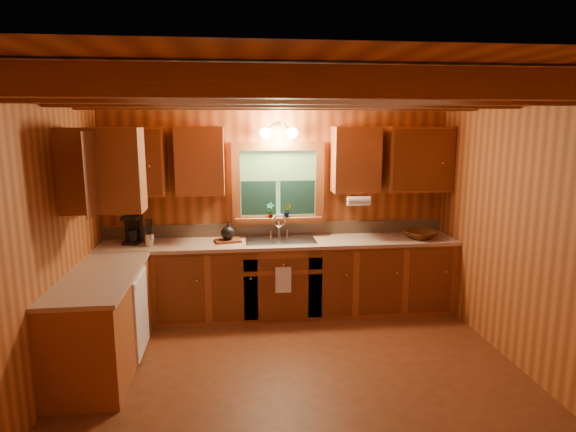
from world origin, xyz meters
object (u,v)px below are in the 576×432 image
Objects in this scene: coffee_maker at (133,229)px; wicker_basket at (420,235)px; cutting_board at (228,241)px; sink at (280,244)px.

coffee_maker is 0.86× the size of wicker_basket.
cutting_board is 2.31m from wicker_basket.
wicker_basket is at bearing -13.59° from cutting_board.
cutting_board is (-0.62, 0.01, 0.06)m from sink.
coffee_maker is 3.40m from wicker_basket.
sink is 2.72× the size of cutting_board.
wicker_basket is (2.30, -0.10, 0.03)m from cutting_board.
cutting_board is 0.79× the size of wicker_basket.
wicker_basket is (1.68, -0.09, 0.09)m from sink.
cutting_board is (1.09, -0.08, -0.15)m from coffee_maker.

